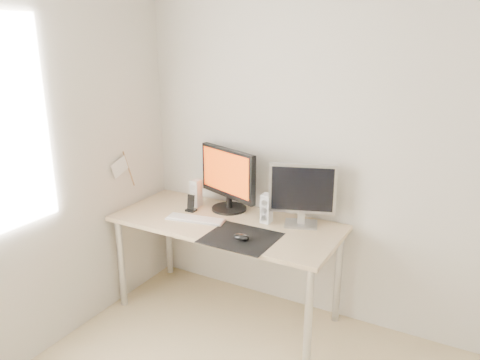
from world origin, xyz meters
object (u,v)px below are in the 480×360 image
at_px(keyboard, 196,219).
at_px(mouse, 241,237).
at_px(phone_dock, 191,206).
at_px(speaker_left, 196,193).
at_px(speaker_right, 266,208).
at_px(main_monitor, 228,177).
at_px(second_monitor, 302,192).
at_px(desk, 226,231).

bearing_deg(keyboard, mouse, -17.55).
bearing_deg(phone_dock, keyboard, -45.56).
height_order(speaker_left, speaker_right, same).
relative_size(main_monitor, keyboard, 1.22).
bearing_deg(main_monitor, mouse, -51.05).
bearing_deg(speaker_left, second_monitor, 2.16).
bearing_deg(keyboard, speaker_right, 24.24).
relative_size(desk, second_monitor, 3.66).
relative_size(mouse, keyboard, 0.25).
xyz_separation_m(desk, phone_dock, (-0.32, 0.04, 0.12)).
relative_size(second_monitor, keyboard, 1.01).
xyz_separation_m(mouse, speaker_right, (0.01, 0.34, 0.08)).
height_order(second_monitor, speaker_right, second_monitor).
relative_size(mouse, phone_dock, 0.87).
relative_size(main_monitor, second_monitor, 1.22).
height_order(speaker_left, phone_dock, speaker_left).
distance_m(desk, second_monitor, 0.61).
bearing_deg(second_monitor, speaker_right, -163.18).
xyz_separation_m(desk, keyboard, (-0.20, -0.09, 0.09)).
height_order(mouse, main_monitor, main_monitor).
distance_m(mouse, main_monitor, 0.59).
xyz_separation_m(mouse, second_monitor, (0.24, 0.41, 0.22)).
bearing_deg(keyboard, speaker_left, 122.84).
xyz_separation_m(speaker_right, keyboard, (-0.45, -0.20, -0.10)).
xyz_separation_m(second_monitor, phone_dock, (-0.81, -0.14, -0.20)).
xyz_separation_m(mouse, phone_dock, (-0.57, 0.27, 0.02)).
height_order(speaker_right, phone_dock, speaker_right).
xyz_separation_m(desk, main_monitor, (-0.10, 0.20, 0.33)).
relative_size(main_monitor, speaker_right, 2.59).
relative_size(mouse, main_monitor, 0.21).
height_order(main_monitor, keyboard, main_monitor).
height_order(second_monitor, keyboard, second_monitor).
height_order(main_monitor, speaker_left, main_monitor).
relative_size(speaker_right, phone_dock, 1.62).
distance_m(main_monitor, speaker_left, 0.30).
xyz_separation_m(second_monitor, speaker_right, (-0.23, -0.07, -0.14)).
relative_size(second_monitor, speaker_left, 2.13).
distance_m(mouse, desk, 0.35).
xyz_separation_m(mouse, desk, (-0.25, 0.23, -0.10)).
height_order(desk, speaker_right, speaker_right).
height_order(mouse, keyboard, mouse).
distance_m(second_monitor, speaker_right, 0.28).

